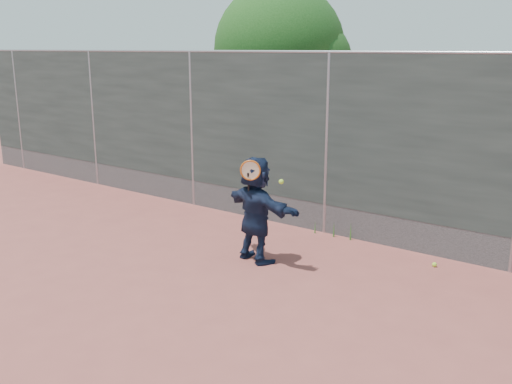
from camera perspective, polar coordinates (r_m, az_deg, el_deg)
The scene contains 7 objects.
ground at distance 7.22m, azimuth -7.37°, elevation -11.03°, with size 80.00×80.00×0.00m, color #9E4C42.
player at distance 8.29m, azimuth 0.00°, elevation -1.75°, with size 1.45×0.46×1.57m, color #15213B.
ball_ground at distance 8.66m, azimuth 17.41°, elevation -6.94°, with size 0.07×0.07×0.07m, color #B0EA34.
fence at distance 9.48m, azimuth 7.11°, elevation 5.12°, with size 20.00×0.06×3.03m.
swing_action at distance 7.93m, azimuth -0.27°, elevation 1.95°, with size 0.69×0.17×0.51m.
tree_left at distance 13.45m, azimuth 3.01°, elevation 13.69°, with size 3.15×3.00×4.53m.
weed_clump at distance 9.58m, azimuth 8.04°, elevation -3.74°, with size 0.68×0.07×0.30m.
Camera 1 is at (4.57, -4.67, 3.07)m, focal length 40.00 mm.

